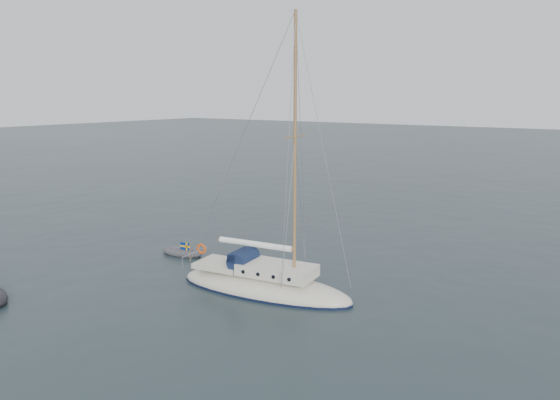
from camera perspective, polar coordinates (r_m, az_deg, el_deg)
The scene contains 3 objects.
ground at distance 26.49m, azimuth 3.49°, elevation -10.24°, with size 300.00×300.00×0.00m, color black.
sailboat at distance 27.02m, azimuth -1.66°, elevation -7.44°, with size 9.71×2.91×13.83m.
dinghy at distance 33.80m, azimuth -10.18°, elevation -5.37°, with size 2.75×1.24×0.39m.
Camera 1 is at (12.71, -21.19, 9.56)m, focal length 35.00 mm.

